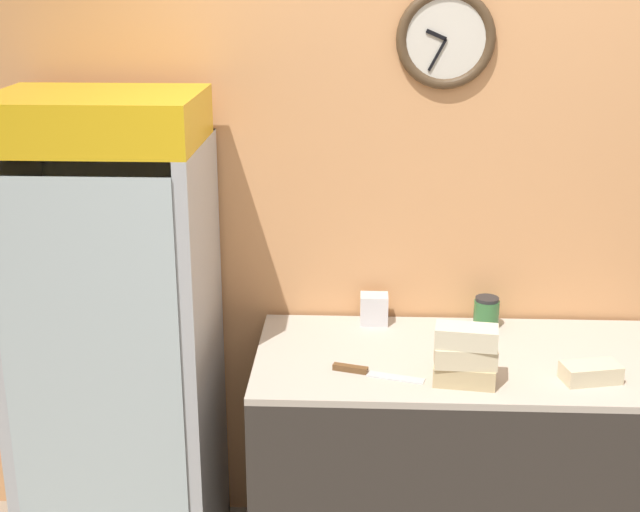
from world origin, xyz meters
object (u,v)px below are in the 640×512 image
object	(u,v)px
sandwich_stack_top	(466,336)
napkin_dispenser	(374,309)
chefs_knife	(365,371)
sandwich_flat_left	(591,373)
sandwich_stack_middle	(465,356)
sandwich_stack_bottom	(464,374)
condiment_jar	(486,313)
beverage_cooler	(117,317)

from	to	relation	value
sandwich_stack_top	napkin_dispenser	world-z (taller)	sandwich_stack_top
chefs_knife	sandwich_flat_left	bearing A→B (deg)	-1.70
sandwich_stack_middle	sandwich_stack_bottom	bearing A→B (deg)	0.00
sandwich_flat_left	sandwich_stack_middle	bearing A→B (deg)	-174.47
chefs_knife	sandwich_stack_top	bearing A→B (deg)	-10.95
sandwich_stack_top	chefs_knife	distance (m)	0.38
condiment_jar	sandwich_stack_top	bearing A→B (deg)	-105.43
sandwich_stack_bottom	sandwich_stack_middle	xyz separation A→B (m)	(0.00, 0.00, 0.07)
napkin_dispenser	condiment_jar	bearing A→B (deg)	-2.89
beverage_cooler	napkin_dispenser	distance (m)	1.00
beverage_cooler	sandwich_stack_bottom	bearing A→B (deg)	-14.59
beverage_cooler	condiment_jar	size ratio (longest dim) A/B	15.06
sandwich_flat_left	sandwich_stack_bottom	bearing A→B (deg)	-174.47
sandwich_flat_left	condiment_jar	distance (m)	0.55
sandwich_stack_top	beverage_cooler	bearing A→B (deg)	165.41
sandwich_stack_bottom	condiment_jar	world-z (taller)	condiment_jar
sandwich_stack_bottom	condiment_jar	xyz separation A→B (m)	(0.14, 0.51, 0.03)
sandwich_stack_middle	napkin_dispenser	distance (m)	0.61
sandwich_flat_left	napkin_dispenser	world-z (taller)	napkin_dispenser
sandwich_stack_bottom	sandwich_stack_top	size ratio (longest dim) A/B	1.00
sandwich_stack_top	chefs_knife	xyz separation A→B (m)	(-0.34, 0.07, -0.17)
beverage_cooler	sandwich_stack_bottom	size ratio (longest dim) A/B	8.51
sandwich_flat_left	condiment_jar	world-z (taller)	condiment_jar
sandwich_stack_bottom	beverage_cooler	bearing A→B (deg)	165.41
beverage_cooler	sandwich_flat_left	distance (m)	1.75
sandwich_stack_bottom	condiment_jar	size ratio (longest dim) A/B	1.77
condiment_jar	sandwich_stack_bottom	bearing A→B (deg)	-105.43
sandwich_stack_middle	condiment_jar	bearing A→B (deg)	74.57
sandwich_stack_middle	sandwich_flat_left	xyz separation A→B (m)	(0.44, 0.04, -0.07)
sandwich_stack_middle	chefs_knife	xyz separation A→B (m)	(-0.34, 0.07, -0.10)
sandwich_stack_top	napkin_dispenser	distance (m)	0.62
sandwich_stack_bottom	chefs_knife	bearing A→B (deg)	169.05
sandwich_stack_top	sandwich_flat_left	world-z (taller)	sandwich_stack_top
beverage_cooler	chefs_knife	size ratio (longest dim) A/B	5.79
sandwich_flat_left	condiment_jar	bearing A→B (deg)	122.47
napkin_dispenser	sandwich_flat_left	bearing A→B (deg)	-33.49
sandwich_stack_middle	condiment_jar	xyz separation A→B (m)	(0.14, 0.51, -0.04)
napkin_dispenser	beverage_cooler	bearing A→B (deg)	-168.69
beverage_cooler	chefs_knife	xyz separation A→B (m)	(0.95, -0.27, -0.08)
sandwich_stack_middle	sandwich_flat_left	size ratio (longest dim) A/B	1.00
condiment_jar	napkin_dispenser	xyz separation A→B (m)	(-0.44, 0.02, -0.00)
napkin_dispenser	sandwich_stack_middle	bearing A→B (deg)	-60.43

